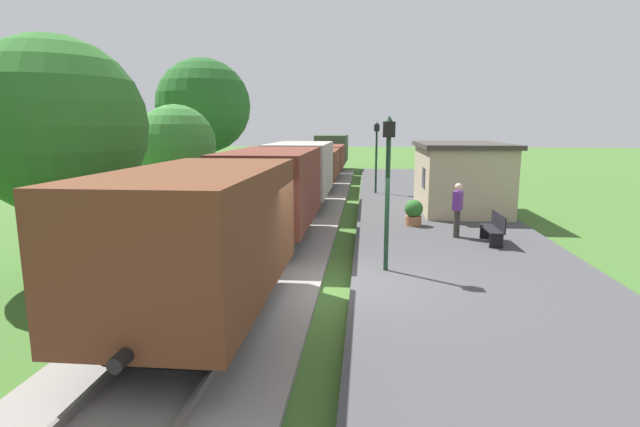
{
  "coord_description": "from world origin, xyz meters",
  "views": [
    {
      "loc": [
        0.5,
        -10.33,
        3.7
      ],
      "look_at": [
        -0.81,
        3.42,
        1.21
      ],
      "focal_mm": 27.23,
      "sensor_mm": 36.0,
      "label": 1
    }
  ],
  "objects_px": {
    "freight_train": "(308,169)",
    "lamp_post_near": "(388,165)",
    "tree_trackside_far": "(176,145)",
    "person_waiting": "(457,208)",
    "potted_planter": "(414,212)",
    "tree_trackside_mid": "(56,126)",
    "tree_field_left": "(203,106)",
    "station_hut": "(460,176)",
    "bench_near_hut": "(494,228)",
    "lamp_post_far": "(377,144)"
  },
  "relations": [
    {
      "from": "freight_train",
      "to": "lamp_post_near",
      "type": "relative_size",
      "value": 10.59
    },
    {
      "from": "tree_trackside_far",
      "to": "lamp_post_near",
      "type": "bearing_deg",
      "value": -38.98
    },
    {
      "from": "freight_train",
      "to": "person_waiting",
      "type": "relative_size",
      "value": 22.92
    },
    {
      "from": "potted_planter",
      "to": "tree_trackside_mid",
      "type": "distance_m",
      "value": 11.27
    },
    {
      "from": "freight_train",
      "to": "tree_field_left",
      "type": "distance_m",
      "value": 6.03
    },
    {
      "from": "freight_train",
      "to": "station_hut",
      "type": "bearing_deg",
      "value": -26.48
    },
    {
      "from": "potted_planter",
      "to": "tree_trackside_far",
      "type": "xyz_separation_m",
      "value": [
        -8.77,
        0.57,
        2.3
      ]
    },
    {
      "from": "bench_near_hut",
      "to": "potted_planter",
      "type": "height_order",
      "value": "potted_planter"
    },
    {
      "from": "person_waiting",
      "to": "lamp_post_near",
      "type": "bearing_deg",
      "value": 83.37
    },
    {
      "from": "freight_train",
      "to": "tree_trackside_mid",
      "type": "xyz_separation_m",
      "value": [
        -4.51,
        -12.96,
        2.11
      ]
    },
    {
      "from": "potted_planter",
      "to": "person_waiting",
      "type": "bearing_deg",
      "value": -55.85
    },
    {
      "from": "station_hut",
      "to": "bench_near_hut",
      "type": "height_order",
      "value": "station_hut"
    },
    {
      "from": "station_hut",
      "to": "bench_near_hut",
      "type": "bearing_deg",
      "value": -90.67
    },
    {
      "from": "tree_trackside_far",
      "to": "lamp_post_far",
      "type": "bearing_deg",
      "value": 45.9
    },
    {
      "from": "person_waiting",
      "to": "lamp_post_near",
      "type": "relative_size",
      "value": 0.46
    },
    {
      "from": "bench_near_hut",
      "to": "person_waiting",
      "type": "height_order",
      "value": "person_waiting"
    },
    {
      "from": "bench_near_hut",
      "to": "lamp_post_near",
      "type": "bearing_deg",
      "value": -137.06
    },
    {
      "from": "person_waiting",
      "to": "lamp_post_near",
      "type": "distance_m",
      "value": 4.79
    },
    {
      "from": "station_hut",
      "to": "tree_trackside_mid",
      "type": "bearing_deg",
      "value": -139.75
    },
    {
      "from": "freight_train",
      "to": "bench_near_hut",
      "type": "bearing_deg",
      "value": -54.73
    },
    {
      "from": "freight_train",
      "to": "potted_planter",
      "type": "distance_m",
      "value": 8.44
    },
    {
      "from": "potted_planter",
      "to": "lamp_post_near",
      "type": "bearing_deg",
      "value": -102.01
    },
    {
      "from": "lamp_post_near",
      "to": "lamp_post_far",
      "type": "xyz_separation_m",
      "value": [
        0.0,
        13.97,
        0.0
      ]
    },
    {
      "from": "person_waiting",
      "to": "potted_planter",
      "type": "xyz_separation_m",
      "value": [
        -1.18,
        1.73,
        -0.46
      ]
    },
    {
      "from": "lamp_post_far",
      "to": "tree_trackside_far",
      "type": "height_order",
      "value": "tree_trackside_far"
    },
    {
      "from": "station_hut",
      "to": "lamp_post_far",
      "type": "height_order",
      "value": "lamp_post_far"
    },
    {
      "from": "lamp_post_far",
      "to": "tree_field_left",
      "type": "height_order",
      "value": "tree_field_left"
    },
    {
      "from": "tree_field_left",
      "to": "tree_trackside_mid",
      "type": "bearing_deg",
      "value": -87.0
    },
    {
      "from": "lamp_post_far",
      "to": "freight_train",
      "type": "bearing_deg",
      "value": -158.14
    },
    {
      "from": "potted_planter",
      "to": "tree_field_left",
      "type": "distance_m",
      "value": 12.56
    },
    {
      "from": "person_waiting",
      "to": "tree_field_left",
      "type": "relative_size",
      "value": 0.24
    },
    {
      "from": "lamp_post_near",
      "to": "person_waiting",
      "type": "bearing_deg",
      "value": 58.39
    },
    {
      "from": "tree_trackside_mid",
      "to": "tree_trackside_far",
      "type": "distance_m",
      "value": 6.54
    },
    {
      "from": "freight_train",
      "to": "lamp_post_near",
      "type": "xyz_separation_m",
      "value": [
        3.41,
        -12.6,
        1.2
      ]
    },
    {
      "from": "bench_near_hut",
      "to": "tree_trackside_mid",
      "type": "bearing_deg",
      "value": -162.96
    },
    {
      "from": "station_hut",
      "to": "tree_field_left",
      "type": "relative_size",
      "value": 0.83
    },
    {
      "from": "tree_trackside_far",
      "to": "potted_planter",
      "type": "bearing_deg",
      "value": -3.71
    },
    {
      "from": "lamp_post_near",
      "to": "tree_trackside_far",
      "type": "bearing_deg",
      "value": 141.02
    },
    {
      "from": "tree_trackside_mid",
      "to": "tree_trackside_far",
      "type": "relative_size",
      "value": 1.29
    },
    {
      "from": "potted_planter",
      "to": "tree_trackside_far",
      "type": "distance_m",
      "value": 9.09
    },
    {
      "from": "station_hut",
      "to": "person_waiting",
      "type": "relative_size",
      "value": 3.39
    },
    {
      "from": "tree_trackside_mid",
      "to": "tree_field_left",
      "type": "height_order",
      "value": "tree_field_left"
    },
    {
      "from": "freight_train",
      "to": "potted_planter",
      "type": "height_order",
      "value": "freight_train"
    },
    {
      "from": "freight_train",
      "to": "lamp_post_far",
      "type": "relative_size",
      "value": 10.59
    },
    {
      "from": "person_waiting",
      "to": "potted_planter",
      "type": "relative_size",
      "value": 1.87
    },
    {
      "from": "lamp_post_far",
      "to": "person_waiting",
      "type": "bearing_deg",
      "value": -76.88
    },
    {
      "from": "lamp_post_far",
      "to": "tree_trackside_mid",
      "type": "xyz_separation_m",
      "value": [
        -7.92,
        -14.33,
        0.9
      ]
    },
    {
      "from": "tree_field_left",
      "to": "potted_planter",
      "type": "bearing_deg",
      "value": -34.92
    },
    {
      "from": "bench_near_hut",
      "to": "tree_trackside_far",
      "type": "relative_size",
      "value": 0.33
    },
    {
      "from": "lamp_post_far",
      "to": "tree_trackside_far",
      "type": "xyz_separation_m",
      "value": [
        -7.59,
        -7.83,
        0.22
      ]
    }
  ]
}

